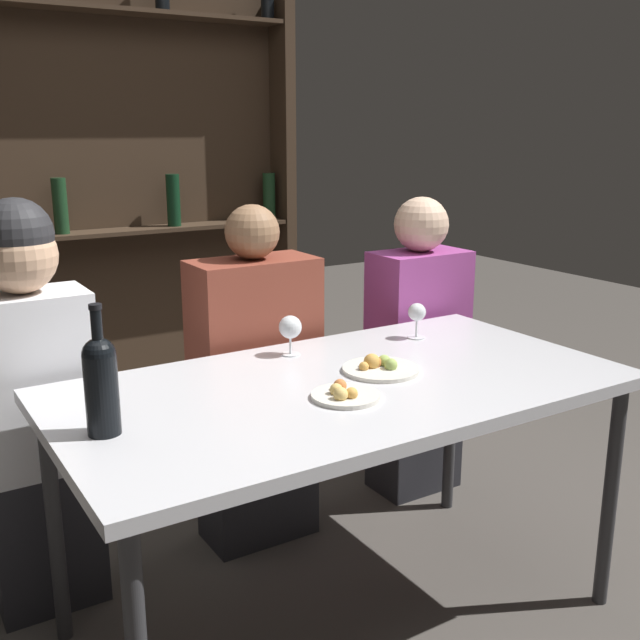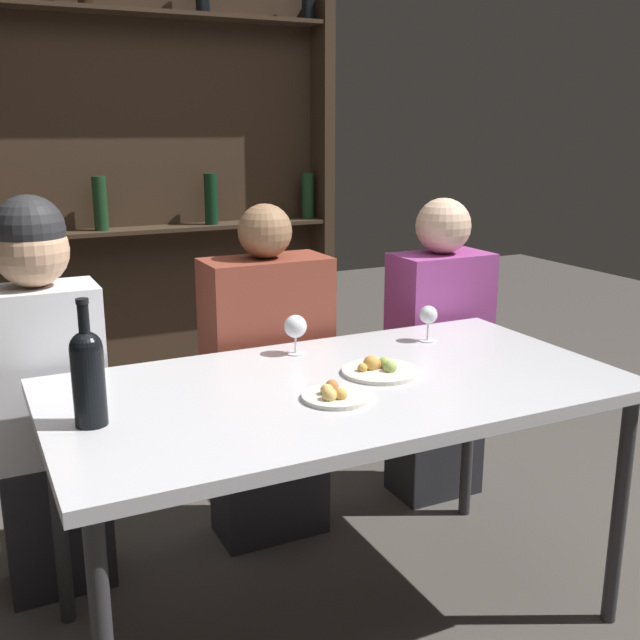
# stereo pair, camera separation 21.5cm
# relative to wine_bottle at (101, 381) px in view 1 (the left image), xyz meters

# --- Properties ---
(ground_plane) EXTENTS (10.00, 10.00, 0.00)m
(ground_plane) POSITION_rel_wine_bottle_xyz_m (0.67, 0.01, -0.89)
(ground_plane) COLOR #47423D
(dining_table) EXTENTS (1.59, 0.84, 0.76)m
(dining_table) POSITION_rel_wine_bottle_xyz_m (0.67, 0.01, -0.19)
(dining_table) COLOR silver
(dining_table) RESTS_ON ground_plane
(wine_rack_wall) EXTENTS (1.90, 0.21, 2.23)m
(wine_rack_wall) POSITION_rel_wine_bottle_xyz_m (0.67, 2.04, 0.23)
(wine_rack_wall) COLOR #38281C
(wine_rack_wall) RESTS_ON ground_plane
(wine_bottle) EXTENTS (0.08, 0.08, 0.31)m
(wine_bottle) POSITION_rel_wine_bottle_xyz_m (0.00, 0.00, 0.00)
(wine_bottle) COLOR black
(wine_bottle) RESTS_ON dining_table
(wine_glass_0) EXTENTS (0.07, 0.07, 0.13)m
(wine_glass_0) POSITION_rel_wine_bottle_xyz_m (0.67, 0.31, -0.04)
(wine_glass_0) COLOR silver
(wine_glass_0) RESTS_ON dining_table
(wine_glass_1) EXTENTS (0.06, 0.06, 0.12)m
(wine_glass_1) POSITION_rel_wine_bottle_xyz_m (1.13, 0.25, -0.05)
(wine_glass_1) COLOR silver
(wine_glass_1) RESTS_ON dining_table
(food_plate_0) EXTENTS (0.22, 0.22, 0.05)m
(food_plate_0) POSITION_rel_wine_bottle_xyz_m (0.81, 0.03, -0.12)
(food_plate_0) COLOR silver
(food_plate_0) RESTS_ON dining_table
(food_plate_1) EXTENTS (0.18, 0.18, 0.04)m
(food_plate_1) POSITION_rel_wine_bottle_xyz_m (0.60, -0.10, -0.12)
(food_plate_1) COLOR silver
(food_plate_1) RESTS_ON dining_table
(seated_person_left) EXTENTS (0.35, 0.22, 1.26)m
(seated_person_left) POSITION_rel_wine_bottle_xyz_m (-0.05, 0.58, -0.25)
(seated_person_left) COLOR #26262B
(seated_person_left) RESTS_ON ground_plane
(seated_person_center) EXTENTS (0.43, 0.22, 1.20)m
(seated_person_center) POSITION_rel_wine_bottle_xyz_m (0.69, 0.58, -0.33)
(seated_person_center) COLOR #26262B
(seated_person_center) RESTS_ON ground_plane
(seated_person_right) EXTENTS (0.37, 0.22, 1.19)m
(seated_person_right) POSITION_rel_wine_bottle_xyz_m (1.41, 0.58, -0.32)
(seated_person_right) COLOR #26262B
(seated_person_right) RESTS_ON ground_plane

